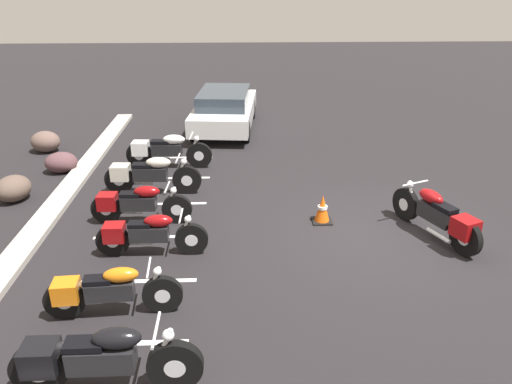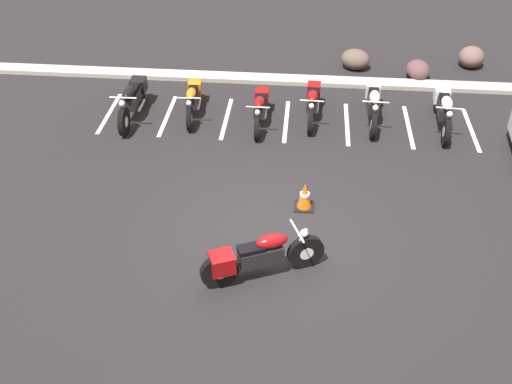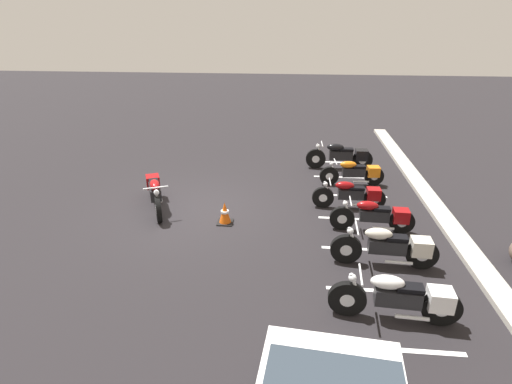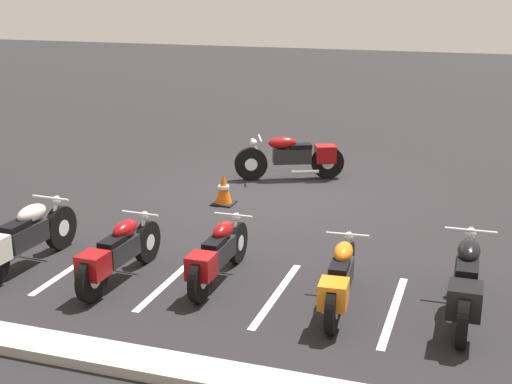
{
  "view_description": "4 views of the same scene",
  "coord_description": "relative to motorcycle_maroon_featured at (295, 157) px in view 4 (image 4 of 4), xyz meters",
  "views": [
    {
      "loc": [
        -8.45,
        2.71,
        4.69
      ],
      "look_at": [
        1.16,
        2.35,
        0.47
      ],
      "focal_mm": 35.0,
      "sensor_mm": 36.0,
      "label": 1
    },
    {
      "loc": [
        0.57,
        -8.7,
        7.58
      ],
      "look_at": [
        -0.3,
        0.78,
        0.49
      ],
      "focal_mm": 42.0,
      "sensor_mm": 36.0,
      "label": 2
    },
    {
      "loc": [
        9.74,
        2.67,
        4.87
      ],
      "look_at": [
        -0.07,
        1.75,
        0.58
      ],
      "focal_mm": 28.0,
      "sensor_mm": 36.0,
      "label": 3
    },
    {
      "loc": [
        -3.83,
        12.71,
        3.96
      ],
      "look_at": [
        -0.39,
        2.34,
        0.7
      ],
      "focal_mm": 50.0,
      "sensor_mm": 36.0,
      "label": 4
    }
  ],
  "objects": [
    {
      "name": "parked_bike_2",
      "position": [
        -0.41,
        5.46,
        -0.06
      ],
      "size": [
        0.56,
        2.01,
        0.79
      ],
      "rotation": [
        0.0,
        0.0,
        -1.57
      ],
      "color": "black",
      "rests_on": "ground"
    },
    {
      "name": "stall_line_4",
      "position": [
        1.77,
        5.57,
        -0.47
      ],
      "size": [
        0.1,
        2.1,
        0.0
      ],
      "primitive_type": "cube",
      "color": "white",
      "rests_on": "ground"
    },
    {
      "name": "motorcycle_maroon_featured",
      "position": [
        0.0,
        0.0,
        0.0
      ],
      "size": [
        2.14,
        1.08,
        0.89
      ],
      "rotation": [
        0.0,
        0.0,
        0.4
      ],
      "color": "black",
      "rests_on": "ground"
    },
    {
      "name": "concrete_curb",
      "position": [
        0.11,
        7.79,
        -0.42
      ],
      "size": [
        18.0,
        0.5,
        0.12
      ],
      "primitive_type": "cube",
      "color": "#A8A399",
      "rests_on": "ground"
    },
    {
      "name": "stall_line_1",
      "position": [
        -2.8,
        5.57,
        -0.47
      ],
      "size": [
        0.1,
        2.1,
        0.0
      ],
      "primitive_type": "cube",
      "color": "white",
      "rests_on": "ground"
    },
    {
      "name": "traffic_cone",
      "position": [
        0.78,
        2.09,
        -0.2
      ],
      "size": [
        0.4,
        0.4,
        0.59
      ],
      "color": "black",
      "rests_on": "ground"
    },
    {
      "name": "parked_bike_4",
      "position": [
        2.39,
        5.88,
        -0.01
      ],
      "size": [
        0.63,
        2.24,
        0.88
      ],
      "rotation": [
        0.0,
        0.0,
        -1.61
      ],
      "color": "black",
      "rests_on": "ground"
    },
    {
      "name": "parked_bike_0",
      "position": [
        -3.64,
        5.52,
        0.01
      ],
      "size": [
        0.65,
        2.31,
        0.91
      ],
      "rotation": [
        0.0,
        0.0,
        -1.56
      ],
      "color": "black",
      "rests_on": "ground"
    },
    {
      "name": "parked_bike_1",
      "position": [
        -2.15,
        5.76,
        -0.05
      ],
      "size": [
        0.57,
        2.02,
        0.8
      ],
      "rotation": [
        0.0,
        0.0,
        -1.5
      ],
      "color": "black",
      "rests_on": "ground"
    },
    {
      "name": "stall_line_2",
      "position": [
        -1.28,
        5.57,
        -0.47
      ],
      "size": [
        0.1,
        2.1,
        0.0
      ],
      "primitive_type": "cube",
      "color": "white",
      "rests_on": "ground"
    },
    {
      "name": "parked_bike_3",
      "position": [
        0.88,
        5.88,
        -0.05
      ],
      "size": [
        0.58,
        2.05,
        0.81
      ],
      "rotation": [
        0.0,
        0.0,
        -1.61
      ],
      "color": "black",
      "rests_on": "ground"
    },
    {
      "name": "stall_line_3",
      "position": [
        0.24,
        5.57,
        -0.47
      ],
      "size": [
        0.1,
        2.1,
        0.0
      ],
      "primitive_type": "cube",
      "color": "white",
      "rests_on": "ground"
    },
    {
      "name": "ground",
      "position": [
        0.11,
        1.08,
        -0.48
      ],
      "size": [
        60.0,
        60.0,
        0.0
      ],
      "primitive_type": "plane",
      "color": "black"
    }
  ]
}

